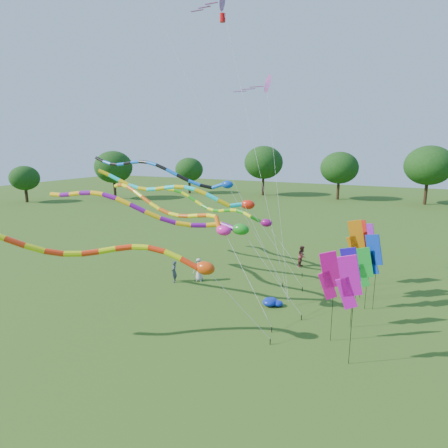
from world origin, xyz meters
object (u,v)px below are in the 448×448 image
at_px(person_a, 199,270).
at_px(person_b, 174,272).
at_px(tube_kite_red, 116,253).
at_px(blue_nylon_heap, 270,302).
at_px(person_c, 302,256).
at_px(tube_kite_orange, 177,210).

bearing_deg(person_a, person_b, -163.13).
height_order(tube_kite_red, blue_nylon_heap, tube_kite_red).
height_order(person_b, person_c, person_c).
bearing_deg(blue_nylon_heap, person_c, 91.41).
relative_size(person_a, person_b, 1.10).
relative_size(tube_kite_orange, person_b, 9.05).
relative_size(tube_kite_red, person_c, 7.74).
bearing_deg(blue_nylon_heap, tube_kite_red, -125.73).
bearing_deg(tube_kite_red, blue_nylon_heap, 29.94).
distance_m(tube_kite_orange, person_b, 5.27).
bearing_deg(person_c, tube_kite_orange, 149.82).
height_order(person_a, person_c, person_c).
relative_size(tube_kite_orange, person_c, 8.24).
relative_size(person_b, person_c, 0.91).
distance_m(blue_nylon_heap, person_b, 7.60).
distance_m(person_b, person_c, 10.51).
bearing_deg(blue_nylon_heap, person_b, 173.24).
bearing_deg(tube_kite_red, person_b, 81.10).
bearing_deg(person_b, person_a, 93.95).
height_order(tube_kite_red, person_a, tube_kite_red).
bearing_deg(tube_kite_orange, person_a, 107.51).
distance_m(tube_kite_red, blue_nylon_heap, 10.01).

